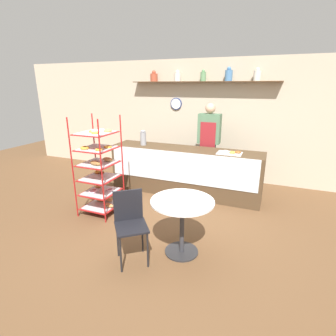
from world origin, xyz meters
TOP-DOWN VIEW (x-y plane):
  - ground_plane at (0.00, 0.00)m, footprint 14.00×14.00m
  - back_wall at (-0.00, 2.59)m, footprint 10.00×0.30m
  - display_counter at (0.00, 1.37)m, footprint 3.03×0.63m
  - pastry_rack at (-1.06, 0.01)m, footprint 0.58×0.62m
  - person_worker at (0.35, 1.89)m, footprint 0.45×0.23m
  - cafe_table at (0.62, -0.57)m, footprint 0.81×0.81m
  - cafe_chair at (0.06, -0.92)m, footprint 0.53×0.53m
  - coffee_carafe at (-0.91, 1.36)m, footprint 0.12×0.12m
  - donut_tray_counter at (0.88, 1.31)m, footprint 0.44×0.33m

SIDE VIEW (x-z plane):
  - ground_plane at x=0.00m, z-range 0.00..0.00m
  - display_counter at x=0.00m, z-range 0.00..0.94m
  - cafe_chair at x=0.06m, z-range 0.11..1.01m
  - cafe_table at x=0.62m, z-range 0.20..0.95m
  - pastry_rack at x=-1.06m, z-range -0.07..1.60m
  - donut_tray_counter at x=0.88m, z-range 0.93..0.98m
  - person_worker at x=0.35m, z-range 0.09..1.88m
  - coffee_carafe at x=-0.91m, z-range 0.93..1.25m
  - back_wall at x=0.00m, z-range 0.02..2.72m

